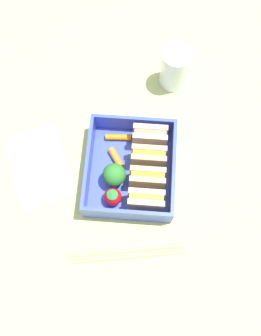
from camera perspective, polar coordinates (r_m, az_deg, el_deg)
ground_plane at (r=66.81cm, az=-0.00°, el=-1.05°), size 120.00×120.00×2.00cm
bento_tray at (r=65.30cm, az=-0.00°, el=-0.61°), size 16.84×14.84×1.20cm
bento_rim at (r=62.75cm, az=-0.00°, el=0.18°), size 16.84×14.84×4.20cm
sandwich_left at (r=64.67cm, az=2.97°, el=4.76°), size 2.70×5.87×4.56cm
sandwich_center_left at (r=63.22cm, az=2.78°, el=1.65°), size 2.70×5.87×4.56cm
sandwich_center at (r=61.97cm, az=2.58°, el=-1.58°), size 2.70×5.87×4.56cm
sandwich_center_right at (r=60.92cm, az=2.37°, el=-4.95°), size 2.70×5.87×4.56cm
carrot_stick_left at (r=66.50cm, az=-1.85°, el=4.72°), size 1.30×4.60×1.09cm
carrot_stick_far_left at (r=64.94cm, az=-2.25°, el=1.59°), size 3.76×3.04×1.24cm
broccoli_floret at (r=61.70cm, az=-2.49°, el=-1.05°), size 3.88×3.88×4.71cm
strawberry_far_left at (r=61.76cm, az=-2.75°, el=-4.42°), size 3.03×3.03×3.63cm
chopstick_pair at (r=62.50cm, az=-0.52°, el=-12.93°), size 4.72×19.00×0.70cm
drinking_glass at (r=70.98cm, az=6.73°, el=14.84°), size 5.13×5.13×8.27cm
folded_napkin at (r=68.19cm, az=-13.79°, el=0.64°), size 16.68×14.28×0.40cm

